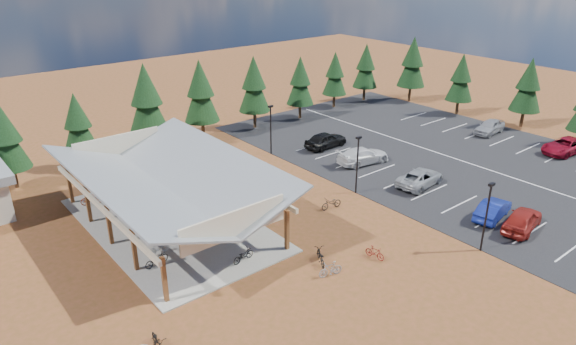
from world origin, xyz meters
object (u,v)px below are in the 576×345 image
(car_1, at_px, (493,209))
(bike_7, at_px, (177,187))
(bike_0, at_px, (156,259))
(bike_5, at_px, (191,224))
(lamp_post_1, at_px, (357,161))
(lamp_post_2, at_px, (271,126))
(car_8, at_px, (490,127))
(car_0, at_px, (522,220))
(bike_8, at_px, (158,342))
(car_6, at_px, (565,146))
(bike_12, at_px, (321,256))
(bike_4, at_px, (243,255))
(bike_3, at_px, (91,199))
(bike_15, at_px, (282,198))
(lamp_post_0, at_px, (487,212))
(car_3, at_px, (363,156))
(bike_11, at_px, (375,253))
(car_2, at_px, (420,178))
(trash_bin_1, at_px, (256,196))
(car_4, at_px, (326,140))
(bike_2, at_px, (151,221))
(bike_1, at_px, (159,247))
(bike_16, at_px, (331,203))
(bike_13, at_px, (330,269))
(bike_pavilion, at_px, (166,179))
(bike_14, at_px, (255,204))
(trash_bin_0, at_px, (271,205))

(car_1, bearing_deg, bike_7, 29.61)
(bike_0, bearing_deg, car_1, -122.37)
(bike_5, bearing_deg, lamp_post_1, -119.75)
(lamp_post_2, bearing_deg, car_8, -24.58)
(lamp_post_2, xyz_separation_m, car_0, (4.94, -24.27, -2.12))
(bike_0, bearing_deg, bike_8, 146.13)
(car_6, bearing_deg, bike_5, -97.74)
(bike_12, bearing_deg, bike_4, -10.10)
(car_1, bearing_deg, bike_3, 35.72)
(car_0, bearing_deg, bike_15, 25.44)
(lamp_post_0, relative_size, car_3, 0.95)
(bike_11, height_order, car_2, car_2)
(lamp_post_1, bearing_deg, trash_bin_1, 151.07)
(bike_7, bearing_deg, car_4, -88.33)
(trash_bin_1, relative_size, car_6, 0.16)
(bike_11, distance_m, car_3, 17.09)
(bike_2, xyz_separation_m, bike_15, (10.23, -2.86, -0.12))
(bike_4, height_order, bike_8, same)
(lamp_post_2, relative_size, bike_8, 2.70)
(bike_1, distance_m, bike_16, 14.16)
(lamp_post_1, relative_size, car_3, 0.95)
(bike_8, height_order, car_6, car_6)
(bike_0, distance_m, bike_2, 5.36)
(bike_1, bearing_deg, car_1, -120.78)
(bike_3, distance_m, bike_13, 21.26)
(bike_7, relative_size, car_0, 0.32)
(bike_1, distance_m, bike_4, 5.92)
(trash_bin_1, relative_size, bike_4, 0.52)
(lamp_post_0, relative_size, bike_12, 2.71)
(bike_11, distance_m, car_8, 31.18)
(car_0, xyz_separation_m, car_2, (0.54, 9.75, -0.09))
(bike_15, bearing_deg, car_1, -160.65)
(bike_15, distance_m, car_8, 29.42)
(lamp_post_1, distance_m, car_8, 23.38)
(bike_pavilion, distance_m, bike_4, 8.56)
(bike_0, bearing_deg, car_0, -126.95)
(car_3, bearing_deg, bike_7, 82.61)
(bike_13, bearing_deg, lamp_post_0, 80.59)
(trash_bin_1, bearing_deg, car_0, -52.78)
(car_4, bearing_deg, bike_8, 119.51)
(bike_16, bearing_deg, bike_2, -109.66)
(trash_bin_1, bearing_deg, bike_14, -128.57)
(trash_bin_1, xyz_separation_m, bike_11, (1.06, -12.18, 0.00))
(lamp_post_1, height_order, bike_11, lamp_post_1)
(bike_11, height_order, car_0, car_0)
(bike_11, distance_m, car_2, 13.17)
(trash_bin_1, bearing_deg, bike_4, -131.30)
(bike_5, bearing_deg, car_2, -123.34)
(lamp_post_1, bearing_deg, bike_1, 174.82)
(trash_bin_0, height_order, bike_4, bike_4)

